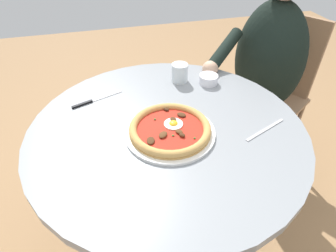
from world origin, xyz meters
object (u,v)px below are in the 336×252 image
object	(u,v)px
ramekin_capers	(208,79)
fork_utensil	(265,130)
pizza_on_plate	(171,129)
cafe_chair_diner	(273,84)
dining_table	(167,162)
diner_person	(259,96)
steak_knife	(90,102)
water_glass	(180,74)

from	to	relation	value
ramekin_capers	fork_utensil	size ratio (longest dim) A/B	0.44
pizza_on_plate	cafe_chair_diner	size ratio (longest dim) A/B	0.33
dining_table	pizza_on_plate	size ratio (longest dim) A/B	3.15
dining_table	ramekin_capers	size ratio (longest dim) A/B	12.10
dining_table	ramekin_capers	world-z (taller)	ramekin_capers
diner_person	cafe_chair_diner	world-z (taller)	diner_person
dining_table	steak_knife	xyz separation A→B (m)	(0.25, -0.21, 0.18)
diner_person	cafe_chair_diner	distance (m)	0.14
dining_table	steak_knife	distance (m)	0.37
cafe_chair_diner	ramekin_capers	bearing A→B (deg)	24.26
dining_table	pizza_on_plate	xyz separation A→B (m)	(-0.00, 0.04, 0.19)
steak_knife	fork_utensil	distance (m)	0.64
dining_table	fork_utensil	distance (m)	0.37
ramekin_capers	fork_utensil	xyz separation A→B (m)	(-0.08, 0.33, -0.02)
diner_person	cafe_chair_diner	size ratio (longest dim) A/B	1.32
water_glass	fork_utensil	world-z (taller)	water_glass
dining_table	water_glass	bearing A→B (deg)	-114.17
ramekin_capers	cafe_chair_diner	size ratio (longest dim) A/B	0.09
steak_knife	cafe_chair_diner	bearing A→B (deg)	-166.10
dining_table	cafe_chair_diner	world-z (taller)	cafe_chair_diner
fork_utensil	water_glass	bearing A→B (deg)	-64.07
ramekin_capers	pizza_on_plate	bearing A→B (deg)	49.30
water_glass	dining_table	bearing A→B (deg)	65.83
ramekin_capers	fork_utensil	world-z (taller)	ramekin_capers
dining_table	pizza_on_plate	bearing A→B (deg)	94.83
steak_knife	cafe_chair_diner	distance (m)	1.02
ramekin_capers	fork_utensil	bearing A→B (deg)	102.77
pizza_on_plate	diner_person	distance (m)	0.76
water_glass	ramekin_capers	world-z (taller)	water_glass
pizza_on_plate	water_glass	world-z (taller)	water_glass
dining_table	steak_knife	world-z (taller)	steak_knife
fork_utensil	cafe_chair_diner	world-z (taller)	cafe_chair_diner
steak_knife	pizza_on_plate	bearing A→B (deg)	134.91
steak_knife	diner_person	distance (m)	0.89
water_glass	cafe_chair_diner	bearing A→B (deg)	-164.08
pizza_on_plate	fork_utensil	world-z (taller)	pizza_on_plate
fork_utensil	cafe_chair_diner	xyz separation A→B (m)	(-0.41, -0.55, -0.20)
steak_knife	fork_utensil	size ratio (longest dim) A/B	1.11
pizza_on_plate	cafe_chair_diner	distance (m)	0.89
fork_utensil	steak_knife	bearing A→B (deg)	-29.29
water_glass	cafe_chair_diner	distance (m)	0.66
dining_table	cafe_chair_diner	bearing A→B (deg)	-147.97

